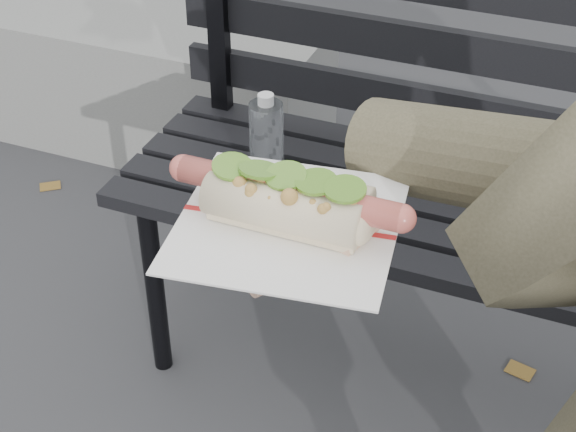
% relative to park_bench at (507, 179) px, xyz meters
% --- Properties ---
extents(park_bench, '(1.50, 0.44, 0.88)m').
position_rel_park_bench_xyz_m(park_bench, '(0.00, 0.00, 0.00)').
color(park_bench, black).
rests_on(park_bench, ground).
extents(concrete_block, '(1.20, 0.40, 0.40)m').
position_rel_park_bench_xyz_m(concrete_block, '(-1.22, 0.62, -0.32)').
color(concrete_block, slate).
rests_on(concrete_block, ground).
extents(held_hotdog, '(0.63, 0.31, 0.20)m').
position_rel_park_bench_xyz_m(held_hotdog, '(0.10, -0.81, 0.51)').
color(held_hotdog, '#423F2C').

